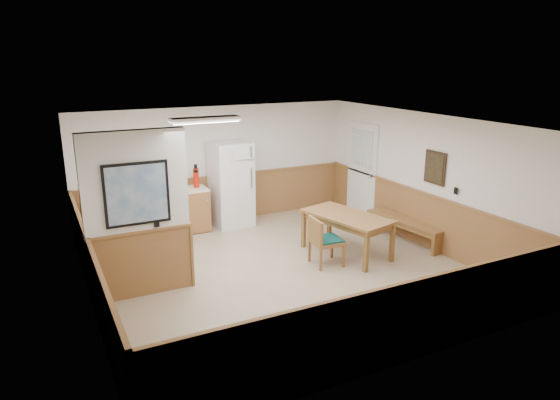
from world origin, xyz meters
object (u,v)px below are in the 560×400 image
refrigerator (231,184)px  soap_bottle (114,193)px  fire_extinguisher (196,177)px  dining_table (347,220)px  dining_bench (405,224)px  dining_chair (322,238)px

refrigerator → soap_bottle: 2.38m
fire_extinguisher → dining_table: bearing=-62.0°
refrigerator → dining_bench: refrigerator is taller
dining_bench → dining_chair: dining_chair is taller
refrigerator → dining_chair: bearing=-81.3°
refrigerator → dining_table: 2.79m
refrigerator → soap_bottle: refrigerator is taller
dining_chair → dining_table: bearing=24.0°
refrigerator → dining_bench: bearing=-46.3°
dining_bench → fire_extinguisher: 4.28m
refrigerator → fire_extinguisher: (-0.73, 0.06, 0.22)m
dining_table → dining_bench: bearing=-12.3°
dining_chair → fire_extinguisher: (-1.32, 2.78, 0.62)m
refrigerator → dining_table: (1.25, -2.48, -0.24)m
dining_bench → refrigerator: bearing=129.7°
dining_table → dining_chair: bearing=-174.9°
refrigerator → soap_bottle: size_ratio=9.44×
dining_bench → fire_extinguisher: bearing=135.8°
dining_bench → fire_extinguisher: (-3.39, 2.51, 0.76)m
dining_table → dining_chair: 0.72m
dining_bench → soap_bottle: 5.64m
refrigerator → soap_bottle: (-2.37, 0.02, 0.10)m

